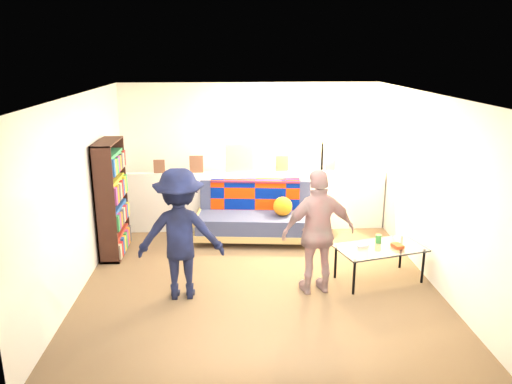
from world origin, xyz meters
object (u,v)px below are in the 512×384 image
futon_sofa (256,216)px  coffee_table (380,249)px  bookshelf (112,202)px  person_left (180,234)px  floor_lamp (321,166)px  person_right (318,232)px

futon_sofa → coffee_table: 2.22m
bookshelf → person_left: bookshelf is taller
bookshelf → coffee_table: (3.67, -1.11, -0.35)m
floor_lamp → futon_sofa: bearing=-169.0°
person_right → person_left: bearing=-9.3°
futon_sofa → floor_lamp: size_ratio=1.22×
futon_sofa → coffee_table: (1.54, -1.59, 0.06)m
coffee_table → bookshelf: bearing=163.1°
person_left → floor_lamp: bearing=-135.7°
futon_sofa → person_left: bearing=-117.9°
person_left → person_right: 1.67m
futon_sofa → bookshelf: (-2.12, -0.48, 0.42)m
bookshelf → person_left: 1.80m
coffee_table → person_right: person_right is taller
person_left → person_right: person_left is taller
person_right → futon_sofa: bearing=-80.4°
coffee_table → person_right: size_ratio=0.79×
futon_sofa → person_right: person_right is taller
coffee_table → person_left: 2.58m
futon_sofa → floor_lamp: bearing=11.0°
futon_sofa → coffee_table: size_ratio=1.57×
futon_sofa → person_left: (-1.00, -1.89, 0.43)m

